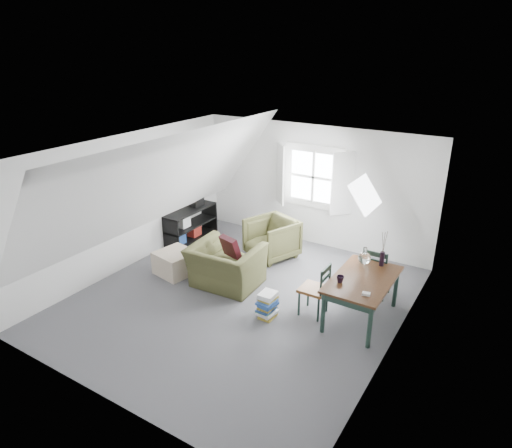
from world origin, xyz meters
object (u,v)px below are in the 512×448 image
Objects in this scene: dining_chair_near at (316,289)px; ottoman at (176,263)px; armchair_far at (271,257)px; magazine_stack at (267,305)px; armchair_near at (226,285)px; dining_chair_far at (378,271)px; dining_table at (363,284)px; media_shelf at (189,226)px.

ottoman is at bearing -94.38° from dining_chair_near.
armchair_far is 2.15m from magazine_stack.
armchair_near is 1.82× the size of ottoman.
armchair_far is at bearing 118.29° from magazine_stack.
armchair_near is 1.34× the size of dining_chair_far.
dining_chair_near is 2.12× the size of magazine_stack.
dining_table is 1.63× the size of dining_chair_near.
dining_chair_far is at bearing 12.32° from armchair_far.
ottoman is at bearing -177.15° from dining_table.
armchair_near is at bearing -36.66° from media_shelf.
armchair_near is 1.42m from armchair_far.
ottoman reaches higher than magazine_stack.
dining_chair_near is at bearing 176.32° from armchair_near.
media_shelf reaches higher than ottoman.
magazine_stack reaches higher than armchair_far.
media_shelf is (-4.18, 0.17, -0.14)m from dining_chair_far.
armchair_near is 1.34× the size of dining_chair_near.
armchair_near is 1.24m from magazine_stack.
magazine_stack is at bearing -58.85° from dining_chair_near.
dining_table is at bearing 104.71° from dining_chair_near.
ottoman is 0.45× the size of dining_table.
dining_chair_near is (2.77, 0.10, 0.24)m from ottoman.
armchair_near is at bearing 45.83° from dining_chair_far.
armchair_near is 0.87× the size of media_shelf.
armchair_far is at bearing 52.88° from ottoman.
dining_chair_far reaches higher than media_shelf.
media_shelf is at bearing 19.36° from dining_chair_far.
armchair_far is 2.15× the size of magazine_stack.
ottoman reaches higher than armchair_far.
armchair_far is at bearing 2.65° from media_shelf.
media_shelf is (-1.94, -0.19, 0.31)m from armchair_far.
armchair_near is at bearing -177.35° from dining_table.
armchair_near is at bearing -72.91° from armchair_far.
ottoman is at bearing -62.70° from media_shelf.
media_shelf is (-0.78, 1.34, 0.09)m from ottoman.
ottoman is 3.46m from dining_table.
dining_chair_near is (1.72, -0.01, 0.45)m from armchair_near.
dining_chair_far is at bearing -159.10° from armchair_near.
media_shelf is at bearing -153.00° from armchair_far.
media_shelf is 3.41m from magazine_stack.
ottoman is 0.48× the size of media_shelf.
ottoman is at bearing 40.71° from dining_chair_far.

